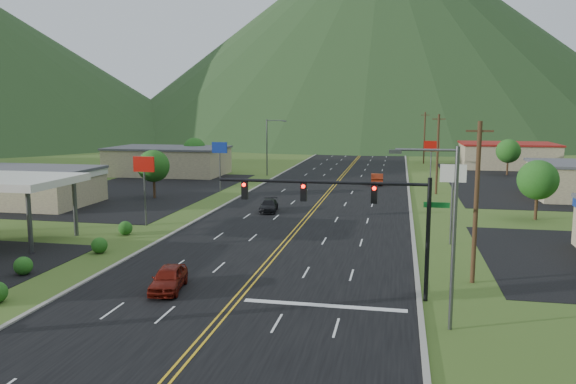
% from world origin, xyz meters
% --- Properties ---
extents(traffic_signal, '(13.10, 0.43, 7.00)m').
position_xyz_m(traffic_signal, '(6.48, 14.00, 5.33)').
color(traffic_signal, black).
rests_on(traffic_signal, ground).
extents(streetlight_east, '(3.28, 0.25, 9.00)m').
position_xyz_m(streetlight_east, '(11.18, 10.00, 5.18)').
color(streetlight_east, '#59595E').
rests_on(streetlight_east, ground).
extents(streetlight_west, '(3.28, 0.25, 9.00)m').
position_xyz_m(streetlight_west, '(-11.68, 70.00, 5.18)').
color(streetlight_west, '#59595E').
rests_on(streetlight_west, ground).
extents(gas_canopy, '(10.00, 8.00, 5.30)m').
position_xyz_m(gas_canopy, '(-22.00, 22.00, 4.87)').
color(gas_canopy, white).
rests_on(gas_canopy, ground).
extents(building_west_mid, '(14.40, 10.40, 4.10)m').
position_xyz_m(building_west_mid, '(-32.00, 38.00, 2.27)').
color(building_west_mid, '#CAB98C').
rests_on(building_west_mid, ground).
extents(building_west_far, '(18.40, 11.40, 4.50)m').
position_xyz_m(building_west_far, '(-28.00, 68.00, 2.26)').
color(building_west_far, '#CAB98C').
rests_on(building_west_far, ground).
extents(building_east_far, '(16.40, 12.40, 4.50)m').
position_xyz_m(building_east_far, '(28.00, 90.00, 2.26)').
color(building_east_far, '#CAB98C').
rests_on(building_east_far, ground).
extents(pole_sign_west_a, '(2.00, 0.18, 6.40)m').
position_xyz_m(pole_sign_west_a, '(-14.00, 30.00, 5.05)').
color(pole_sign_west_a, '#59595E').
rests_on(pole_sign_west_a, ground).
extents(pole_sign_west_b, '(2.00, 0.18, 6.40)m').
position_xyz_m(pole_sign_west_b, '(-14.00, 52.00, 5.05)').
color(pole_sign_west_b, '#59595E').
rests_on(pole_sign_west_b, ground).
extents(pole_sign_east_a, '(2.00, 0.18, 6.40)m').
position_xyz_m(pole_sign_east_a, '(13.00, 28.00, 5.05)').
color(pole_sign_east_a, '#59595E').
rests_on(pole_sign_east_a, ground).
extents(pole_sign_east_b, '(2.00, 0.18, 6.40)m').
position_xyz_m(pole_sign_east_b, '(13.00, 60.00, 5.05)').
color(pole_sign_east_b, '#59595E').
rests_on(pole_sign_east_b, ground).
extents(tree_west_a, '(3.84, 3.84, 5.82)m').
position_xyz_m(tree_west_a, '(-20.00, 45.00, 3.89)').
color(tree_west_a, '#382314').
rests_on(tree_west_a, ground).
extents(tree_west_b, '(3.84, 3.84, 5.82)m').
position_xyz_m(tree_west_b, '(-25.00, 72.00, 3.89)').
color(tree_west_b, '#382314').
rests_on(tree_west_b, ground).
extents(tree_east_a, '(3.84, 3.84, 5.82)m').
position_xyz_m(tree_east_a, '(22.00, 40.00, 3.89)').
color(tree_east_a, '#382314').
rests_on(tree_east_a, ground).
extents(tree_east_b, '(3.84, 3.84, 5.82)m').
position_xyz_m(tree_east_b, '(26.00, 78.00, 3.89)').
color(tree_east_b, '#382314').
rests_on(tree_east_b, ground).
extents(utility_pole_a, '(1.60, 0.28, 10.00)m').
position_xyz_m(utility_pole_a, '(13.50, 18.00, 5.13)').
color(utility_pole_a, '#382314').
rests_on(utility_pole_a, ground).
extents(utility_pole_b, '(1.60, 0.28, 10.00)m').
position_xyz_m(utility_pole_b, '(13.50, 55.00, 5.13)').
color(utility_pole_b, '#382314').
rests_on(utility_pole_b, ground).
extents(utility_pole_c, '(1.60, 0.28, 10.00)m').
position_xyz_m(utility_pole_c, '(13.50, 95.00, 5.13)').
color(utility_pole_c, '#382314').
rests_on(utility_pole_c, ground).
extents(utility_pole_d, '(1.60, 0.28, 10.00)m').
position_xyz_m(utility_pole_d, '(13.50, 135.00, 5.13)').
color(utility_pole_d, '#382314').
rests_on(utility_pole_d, ground).
extents(mountain_n, '(220.00, 220.00, 85.00)m').
position_xyz_m(mountain_n, '(0.00, 220.00, 42.50)').
color(mountain_n, '#193417').
rests_on(mountain_n, ground).
extents(car_red_near, '(2.37, 4.46, 1.45)m').
position_xyz_m(car_red_near, '(-4.42, 12.81, 0.72)').
color(car_red_near, maroon).
rests_on(car_red_near, ground).
extents(car_dark_mid, '(2.24, 4.43, 1.23)m').
position_xyz_m(car_dark_mid, '(-4.41, 38.90, 0.62)').
color(car_dark_mid, black).
rests_on(car_dark_mid, ground).
extents(car_red_far, '(1.85, 4.79, 1.56)m').
position_xyz_m(car_red_far, '(5.82, 62.46, 0.78)').
color(car_red_far, maroon).
rests_on(car_red_far, ground).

